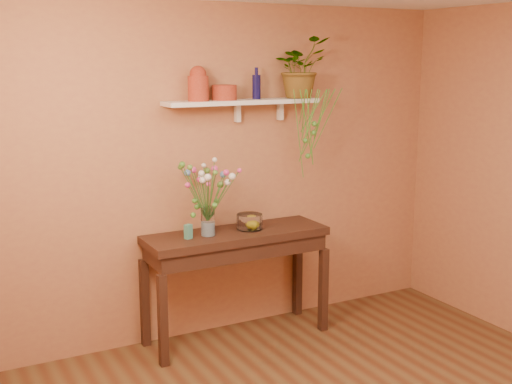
% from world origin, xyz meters
% --- Properties ---
extents(room, '(4.04, 4.04, 2.70)m').
position_xyz_m(room, '(0.00, 0.00, 1.35)').
color(room, brown).
rests_on(room, ground).
extents(sideboard, '(1.48, 0.48, 0.90)m').
position_xyz_m(sideboard, '(-0.08, 1.74, 0.77)').
color(sideboard, '#381D14').
rests_on(sideboard, ground).
extents(wall_shelf, '(1.30, 0.24, 0.19)m').
position_xyz_m(wall_shelf, '(0.06, 1.87, 1.92)').
color(wall_shelf, white).
rests_on(wall_shelf, room).
extents(terracotta_jug, '(0.16, 0.16, 0.27)m').
position_xyz_m(terracotta_jug, '(-0.34, 1.86, 2.07)').
color(terracotta_jug, '#9D3927').
rests_on(terracotta_jug, wall_shelf).
extents(terracotta_pot, '(0.21, 0.21, 0.12)m').
position_xyz_m(terracotta_pot, '(-0.10, 1.88, 2.00)').
color(terracotta_pot, '#9D3927').
rests_on(terracotta_pot, wall_shelf).
extents(blue_bottle, '(0.08, 0.08, 0.25)m').
position_xyz_m(blue_bottle, '(0.18, 1.88, 2.04)').
color(blue_bottle, '#0E0D3E').
rests_on(blue_bottle, wall_shelf).
extents(spider_plant, '(0.52, 0.48, 0.50)m').
position_xyz_m(spider_plant, '(0.57, 1.85, 2.19)').
color(spider_plant, '#45822B').
rests_on(spider_plant, wall_shelf).
extents(plant_fronds, '(0.48, 0.30, 0.74)m').
position_xyz_m(plant_fronds, '(0.59, 1.70, 1.69)').
color(plant_fronds, '#45822B').
rests_on(plant_fronds, wall_shelf).
extents(glass_vase, '(0.11, 0.11, 0.23)m').
position_xyz_m(glass_vase, '(-0.33, 1.73, 1.00)').
color(glass_vase, white).
rests_on(glass_vase, sideboard).
extents(bouquet, '(0.46, 0.48, 0.51)m').
position_xyz_m(bouquet, '(-0.33, 1.73, 1.33)').
color(bouquet, '#386B28').
rests_on(bouquet, glass_vase).
extents(glass_bowl, '(0.21, 0.21, 0.12)m').
position_xyz_m(glass_bowl, '(0.05, 1.75, 0.96)').
color(glass_bowl, white).
rests_on(glass_bowl, sideboard).
extents(lemon, '(0.07, 0.07, 0.07)m').
position_xyz_m(lemon, '(0.07, 1.75, 0.94)').
color(lemon, yellow).
rests_on(lemon, glass_bowl).
extents(carton, '(0.07, 0.06, 0.11)m').
position_xyz_m(carton, '(-0.50, 1.72, 0.96)').
color(carton, teal).
rests_on(carton, sideboard).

